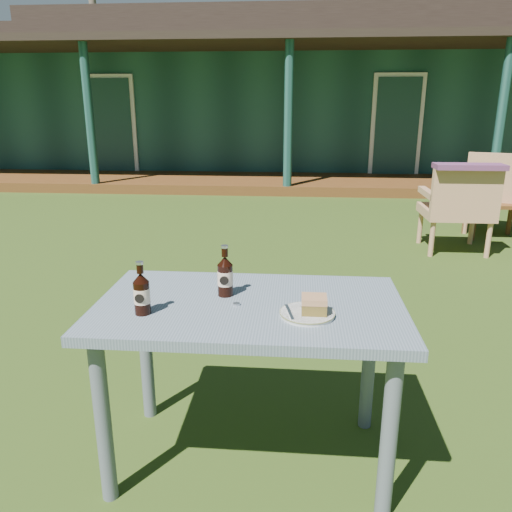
# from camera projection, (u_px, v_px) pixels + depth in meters

# --- Properties ---
(ground) EXTENTS (80.00, 80.00, 0.00)m
(ground) POSITION_uv_depth(u_px,v_px,m) (271.00, 311.00, 3.68)
(ground) COLOR #334916
(pavilion) EXTENTS (15.80, 8.30, 3.45)m
(pavilion) POSITION_uv_depth(u_px,v_px,m) (293.00, 97.00, 12.15)
(pavilion) COLOR #19423B
(pavilion) RESTS_ON ground
(tree_left) EXTENTS (0.28, 0.28, 10.50)m
(tree_left) POSITION_uv_depth(u_px,v_px,m) (92.00, 2.00, 19.45)
(tree_left) COLOR brown
(tree_left) RESTS_ON ground
(tree_mid) EXTENTS (0.28, 0.28, 9.50)m
(tree_mid) POSITION_uv_depth(u_px,v_px,m) (374.00, 16.00, 19.67)
(tree_mid) COLOR brown
(tree_mid) RESTS_ON ground
(cafe_table) EXTENTS (1.20, 0.70, 0.72)m
(cafe_table) POSITION_uv_depth(u_px,v_px,m) (250.00, 327.00, 1.98)
(cafe_table) COLOR slate
(cafe_table) RESTS_ON ground
(plate) EXTENTS (0.20, 0.20, 0.01)m
(plate) POSITION_uv_depth(u_px,v_px,m) (307.00, 314.00, 1.83)
(plate) COLOR silver
(plate) RESTS_ON cafe_table
(cake_slice) EXTENTS (0.09, 0.09, 0.06)m
(cake_slice) POSITION_uv_depth(u_px,v_px,m) (314.00, 304.00, 1.82)
(cake_slice) COLOR brown
(cake_slice) RESTS_ON plate
(fork) EXTENTS (0.04, 0.14, 0.00)m
(fork) POSITION_uv_depth(u_px,v_px,m) (289.00, 312.00, 1.82)
(fork) COLOR silver
(fork) RESTS_ON plate
(cola_bottle_near) EXTENTS (0.06, 0.06, 0.21)m
(cola_bottle_near) POSITION_uv_depth(u_px,v_px,m) (225.00, 276.00, 2.00)
(cola_bottle_near) COLOR black
(cola_bottle_near) RESTS_ON cafe_table
(cola_bottle_far) EXTENTS (0.06, 0.06, 0.20)m
(cola_bottle_far) POSITION_uv_depth(u_px,v_px,m) (142.00, 293.00, 1.82)
(cola_bottle_far) COLOR black
(cola_bottle_far) RESTS_ON cafe_table
(bottle_cap) EXTENTS (0.03, 0.03, 0.01)m
(bottle_cap) POSITION_uv_depth(u_px,v_px,m) (236.00, 304.00, 1.92)
(bottle_cap) COLOR silver
(bottle_cap) RESTS_ON cafe_table
(armchair_left) EXTENTS (0.64, 0.60, 0.87)m
(armchair_left) POSITION_uv_depth(u_px,v_px,m) (459.00, 205.00, 4.98)
(armchair_left) COLOR tan
(armchair_left) RESTS_ON ground
(armchair_right) EXTENTS (0.87, 0.85, 0.94)m
(armchair_right) POSITION_uv_depth(u_px,v_px,m) (498.00, 188.00, 5.74)
(armchair_right) COLOR tan
(armchair_right) RESTS_ON ground
(floral_throw) EXTENTS (0.64, 0.24, 0.05)m
(floral_throw) POSITION_uv_depth(u_px,v_px,m) (470.00, 166.00, 4.69)
(floral_throw) COLOR #69355B
(floral_throw) RESTS_ON armchair_left
(side_table) EXTENTS (0.60, 0.40, 0.40)m
(side_table) POSITION_uv_depth(u_px,v_px,m) (494.00, 208.00, 5.60)
(side_table) COLOR #5D3516
(side_table) RESTS_ON ground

